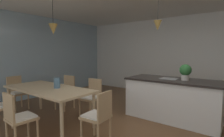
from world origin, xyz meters
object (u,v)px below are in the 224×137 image
object	(u,v)px
kitchen_island	(172,99)
chair_far_right	(91,96)
dining_table	(48,91)
potted_plant_on_island	(185,71)
chair_near_right	(18,117)
chair_far_left	(66,91)
vase_on_dining_table	(57,83)
chair_window_end	(17,92)
chair_kitchen_end	(98,115)

from	to	relation	value
kitchen_island	chair_far_right	bearing A→B (deg)	-148.15
dining_table	potted_plant_on_island	world-z (taller)	potted_plant_on_island
chair_near_right	kitchen_island	world-z (taller)	kitchen_island
kitchen_island	potted_plant_on_island	xyz separation A→B (m)	(0.25, 0.00, 0.63)
chair_far_left	vase_on_dining_table	distance (m)	1.05
chair_window_end	kitchen_island	bearing A→B (deg)	27.64
chair_far_right	vase_on_dining_table	bearing A→B (deg)	-111.70
chair_kitchen_end	vase_on_dining_table	distance (m)	1.30
kitchen_island	dining_table	bearing A→B (deg)	-138.46
chair_far_right	chair_far_left	xyz separation A→B (m)	(-0.94, -0.00, 0.00)
chair_window_end	potted_plant_on_island	distance (m)	4.16
chair_window_end	chair_far_left	size ratio (longest dim) A/B	1.00
chair_far_left	kitchen_island	bearing A→B (deg)	21.23
chair_window_end	chair_far_left	world-z (taller)	same
dining_table	chair_window_end	bearing A→B (deg)	-179.89
chair_kitchen_end	kitchen_island	distance (m)	1.90
chair_far_right	kitchen_island	size ratio (longest dim) A/B	0.43
dining_table	kitchen_island	world-z (taller)	kitchen_island
chair_far_right	chair_near_right	bearing A→B (deg)	-89.98
chair_kitchen_end	chair_far_left	xyz separation A→B (m)	(-1.89, 0.82, 0.00)
kitchen_island	chair_far_left	bearing A→B (deg)	-158.77
chair_near_right	potted_plant_on_island	bearing A→B (deg)	55.32
chair_kitchen_end	chair_far_left	world-z (taller)	same
dining_table	potted_plant_on_island	xyz separation A→B (m)	(2.29, 1.80, 0.41)
chair_kitchen_end	potted_plant_on_island	bearing A→B (deg)	64.07
chair_far_right	potted_plant_on_island	size ratio (longest dim) A/B	2.54
chair_window_end	chair_kitchen_end	xyz separation A→B (m)	(2.83, 0.01, 0.00)
dining_table	chair_far_left	size ratio (longest dim) A/B	2.40
chair_near_right	potted_plant_on_island	xyz separation A→B (m)	(1.82, 2.63, 0.62)
chair_window_end	vase_on_dining_table	xyz separation A→B (m)	(1.59, 0.11, 0.38)
chair_near_right	chair_far_right	xyz separation A→B (m)	(-0.00, 1.66, 0.00)
dining_table	vase_on_dining_table	bearing A→B (deg)	30.03
chair_window_end	vase_on_dining_table	world-z (taller)	vase_on_dining_table
chair_near_right	chair_kitchen_end	size ratio (longest dim) A/B	1.00
chair_window_end	chair_near_right	bearing A→B (deg)	-23.70
chair_window_end	chair_kitchen_end	size ratio (longest dim) A/B	1.00
chair_near_right	vase_on_dining_table	xyz separation A→B (m)	(-0.29, 0.93, 0.38)
chair_near_right	chair_kitchen_end	distance (m)	1.26
chair_far_right	kitchen_island	world-z (taller)	kitchen_island
dining_table	kitchen_island	distance (m)	2.73
chair_near_right	chair_far_left	xyz separation A→B (m)	(-0.94, 1.66, 0.00)
chair_near_right	kitchen_island	bearing A→B (deg)	59.21
chair_window_end	chair_kitchen_end	world-z (taller)	same
chair_near_right	chair_kitchen_end	bearing A→B (deg)	41.35
dining_table	chair_kitchen_end	size ratio (longest dim) A/B	2.40
potted_plant_on_island	chair_far_left	bearing A→B (deg)	-160.56
chair_near_right	chair_far_right	size ratio (longest dim) A/B	1.00
chair_kitchen_end	chair_far_right	world-z (taller)	same
dining_table	vase_on_dining_table	xyz separation A→B (m)	(0.18, 0.10, 0.17)
kitchen_island	chair_kitchen_end	bearing A→B (deg)	-109.07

